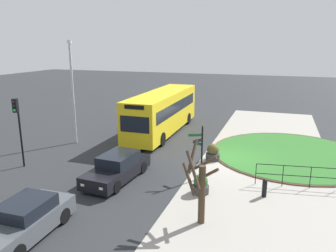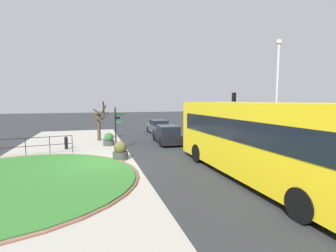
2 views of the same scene
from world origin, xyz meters
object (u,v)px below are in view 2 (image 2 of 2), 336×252
Objects in this scene: planter_near_signpost at (109,140)px; planter_kerbside at (120,151)px; lamppost_tall at (277,92)px; billboard_left at (226,114)px; bollard_foreground at (66,143)px; car_far_lane at (168,135)px; street_tree_bare at (100,122)px; car_near_lane at (159,127)px; bus_yellow at (257,139)px; traffic_light_near at (234,105)px; signpost_directional at (117,125)px.

planter_near_signpost is 4.82m from planter_kerbside.
lamppost_tall is 1.84× the size of billboard_left.
bollard_foreground is 0.20× the size of car_far_lane.
lamppost_tall is 13.98m from street_tree_bare.
bollard_foreground is 14.85m from lamppost_tall.
bollard_foreground is at bearing 125.90° from car_near_lane.
car_near_lane reaches higher than planter_near_signpost.
bus_yellow is 11.45m from traffic_light_near.
billboard_left is (-10.42, 2.34, -2.03)m from lamppost_tall.
lamppost_tall reaches higher than street_tree_bare.
car_near_lane is at bearing 136.71° from planter_near_signpost.
lamppost_tall is 2.16× the size of street_tree_bare.
billboard_left is at bearing 118.56° from signpost_directional.
billboard_left is at bearing 111.53° from planter_near_signpost.
street_tree_bare is at bearing -172.77° from planter_kerbside.
car_far_lane is 4.62m from planter_near_signpost.
bus_yellow is at bearing 179.49° from car_near_lane.
bus_yellow reaches higher than planter_kerbside.
lamppost_tall is (-4.85, 5.07, 2.18)m from bus_yellow.
planter_kerbside is (-0.47, -10.32, -3.48)m from lamppost_tall.
traffic_light_near is at bearing 99.39° from signpost_directional.
billboard_left is 3.70× the size of planter_kerbside.
car_near_lane is 0.91× the size of car_far_lane.
bus_yellow is 2.79× the size of billboard_left.
car_far_lane is 1.13× the size of traffic_light_near.
planter_near_signpost is at bearing -66.08° from billboard_left.
car_near_lane is 3.91× the size of planter_kerbside.
planter_kerbside is at bearing 44.29° from bus_yellow.
traffic_light_near is 11.09m from planter_near_signpost.
billboard_left is at bearing 128.16° from planter_kerbside.
traffic_light_near is 11.76m from street_tree_bare.
planter_near_signpost is (-0.19, -4.61, -0.22)m from car_far_lane.
car_far_lane is at bearing 137.43° from planter_kerbside.
traffic_light_near is (-0.61, 13.75, 2.53)m from bollard_foreground.
street_tree_bare reaches higher than billboard_left.
bus_yellow reaches higher than signpost_directional.
car_far_lane is 6.28m from planter_kerbside.
signpost_directional is 0.72× the size of traffic_light_near.
traffic_light_near is 1.21× the size of street_tree_bare.
car_far_lane is 1.37× the size of street_tree_bare.
street_tree_bare reaches higher than car_near_lane.
planter_near_signpost is (0.01, -10.79, -2.56)m from traffic_light_near.
traffic_light_near is at bearing 76.88° from street_tree_bare.
street_tree_bare is at bearing -167.74° from planter_near_signpost.
car_far_lane is (-9.94, -1.01, -1.12)m from bus_yellow.
lamppost_tall is at bearing -10.27° from billboard_left.
bollard_foreground is 17.05m from billboard_left.
car_far_lane is (-0.42, 7.57, 0.19)m from bollard_foreground.
bus_yellow is 2.39× the size of car_far_lane.
billboard_left is at bearing 100.35° from street_tree_bare.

